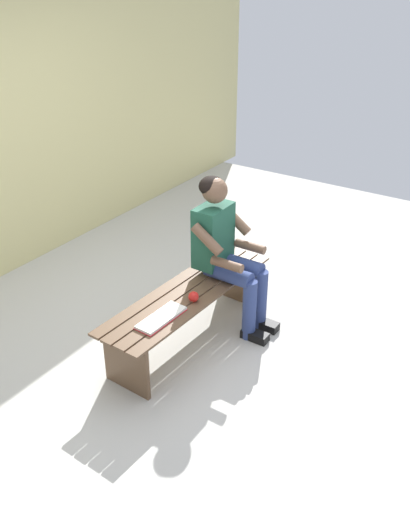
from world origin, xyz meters
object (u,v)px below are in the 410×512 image
object	(u,v)px
apple	(194,297)
book_open	(161,318)
bench_near	(189,303)
person_seated	(226,248)

from	to	relation	value
apple	book_open	distance (m)	0.33
bench_near	apple	distance (m)	0.21
person_seated	book_open	bearing A→B (deg)	-3.41
bench_near	book_open	xyz separation A→B (m)	(0.42, 0.05, 0.12)
apple	person_seated	bearing A→B (deg)	-178.65
bench_near	book_open	bearing A→B (deg)	7.29
person_seated	apple	size ratio (longest dim) A/B	15.75
person_seated	apple	distance (m)	0.51
bench_near	apple	size ratio (longest dim) A/B	21.28
book_open	apple	bearing A→B (deg)	172.22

